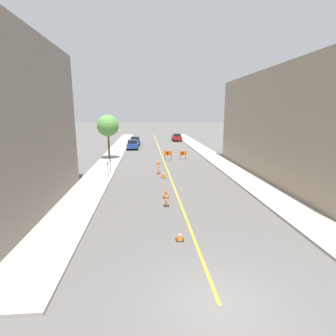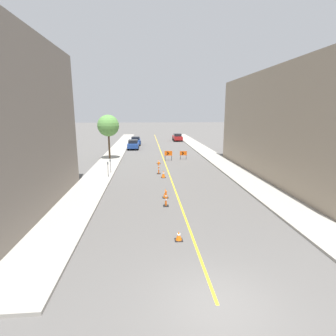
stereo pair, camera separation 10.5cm
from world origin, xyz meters
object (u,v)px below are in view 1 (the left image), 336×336
Objects in this scene: traffic_cone_third at (163,174)px; parked_car_curb_mid at (135,141)px; delineator_post_rear at (159,169)px; parking_meter_near_curb at (110,163)px; parking_meter_far_curb at (108,166)px; arrow_barricade_primary at (168,154)px; street_tree_left_near at (108,126)px; traffic_cone_nearest at (180,236)px; traffic_cone_fourth at (158,162)px; traffic_cone_second at (166,193)px; parked_car_curb_near at (133,144)px; delineator_post_front at (166,199)px; parked_car_curb_far at (177,137)px; arrow_barricade_secondary at (183,154)px.

parked_car_curb_mid is (-3.64, 25.90, 0.46)m from traffic_cone_third.
parking_meter_near_curb reaches higher than delineator_post_rear.
arrow_barricade_primary is at bearing 53.32° from parking_meter_far_curb.
street_tree_left_near reaches higher than parking_meter_far_curb.
traffic_cone_nearest is at bearing -90.27° from traffic_cone_third.
traffic_cone_third is 5.36m from parking_meter_far_curb.
delineator_post_rear is at bearing -92.77° from traffic_cone_fourth.
traffic_cone_third is at bearing -57.69° from street_tree_left_near.
parked_car_curb_near is (-3.59, 26.32, 0.45)m from traffic_cone_second.
parking_meter_far_curb is at bearing -164.03° from delineator_post_rear.
traffic_cone_second is 1.03× the size of traffic_cone_third.
delineator_post_front is 0.25× the size of parked_car_curb_far.
delineator_post_front is at bearing -63.18° from parking_meter_near_curb.
parked_car_curb_near and parked_car_curb_mid have the same top height.
traffic_cone_second is at bearing -100.73° from arrow_barricade_secondary.
traffic_cone_third is at bearing -79.38° from parked_car_curb_near.
delineator_post_front is 28.29m from parked_car_curb_near.
parked_car_curb_mid is 3.08× the size of parking_meter_near_curb.
street_tree_left_near reaches higher than arrow_barricade_primary.
delineator_post_front is 16.88m from arrow_barricade_primary.
traffic_cone_third is (0.24, 6.08, -0.01)m from traffic_cone_second.
street_tree_left_near is (-2.84, -15.64, 3.66)m from parked_car_curb_mid.
parked_car_curb_mid is at bearing 87.99° from parked_car_curb_near.
parking_meter_near_curb is at bearing 176.05° from delineator_post_rear.
parking_meter_far_curb reaches higher than traffic_cone_fourth.
traffic_cone_fourth is 4.40m from arrow_barricade_secondary.
parking_meter_far_curb reaches higher than parked_car_curb_far.
delineator_post_front is (-0.21, -14.76, 0.22)m from traffic_cone_fourth.
arrow_barricade_primary is 0.29× the size of parked_car_curb_mid.
parking_meter_far_curb reaches higher than arrow_barricade_secondary.
street_tree_left_near is at bearing 171.09° from arrow_barricade_primary.
traffic_cone_second is at bearing 86.85° from delineator_post_front.
arrow_barricade_secondary reaches higher than traffic_cone_third.
delineator_post_front is 0.88× the size of arrow_barricade_primary.
parking_meter_far_curb is at bearing -95.41° from parked_car_curb_mid.
traffic_cone_second is 0.64× the size of arrow_barricade_secondary.
parked_car_curb_near reaches higher than delineator_post_rear.
delineator_post_rear is 7.53m from arrow_barricade_primary.
parked_car_curb_far reaches higher than traffic_cone_third.
parking_meter_far_curb is at bearing 112.06° from traffic_cone_nearest.
parked_car_curb_far is at bearing 34.07° from parked_car_curb_mid.
parking_meter_far_curb is at bearing 121.59° from delineator_post_front.
street_tree_left_near reaches higher than parked_car_curb_mid.
delineator_post_front is (-0.28, 4.86, 0.23)m from traffic_cone_nearest.
parking_meter_far_curb is at bearing -130.38° from arrow_barricade_secondary.
traffic_cone_fourth is 0.12× the size of parked_car_curb_near.
parked_car_curb_near is 2.93× the size of parking_meter_far_curb.
traffic_cone_second is 0.60× the size of delineator_post_rear.
arrow_barricade_secondary is at bearing 38.51° from traffic_cone_fourth.
traffic_cone_fourth is at bearing 90.19° from traffic_cone_nearest.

